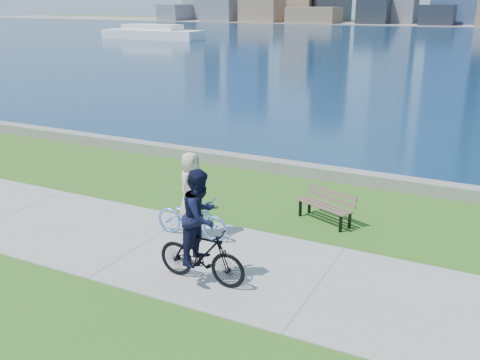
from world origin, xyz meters
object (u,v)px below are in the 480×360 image
at_px(park_bench, 327,203).
at_px(cyclist_woman, 191,206).
at_px(bollard_lamp, 188,184).
at_px(cyclist_man, 201,236).

relative_size(park_bench, cyclist_woman, 0.78).
xyz_separation_m(park_bench, cyclist_woman, (-2.41, -2.24, 0.29)).
bearing_deg(bollard_lamp, cyclist_woman, -55.55).
bearing_deg(park_bench, bollard_lamp, -141.20).
bearing_deg(bollard_lamp, cyclist_man, -54.27).
bearing_deg(cyclist_man, park_bench, -17.12).
xyz_separation_m(bollard_lamp, cyclist_woman, (0.89, -1.30, 0.02)).
xyz_separation_m(park_bench, cyclist_man, (-1.18, -3.90, 0.49)).
bearing_deg(park_bench, cyclist_man, -83.85).
bearing_deg(cyclist_woman, cyclist_man, -145.93).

